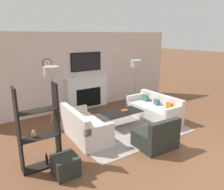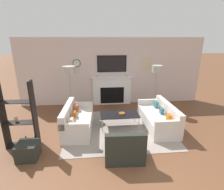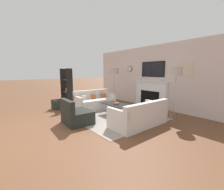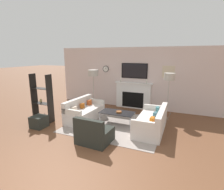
{
  "view_description": "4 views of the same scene",
  "coord_description": "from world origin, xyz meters",
  "px_view_note": "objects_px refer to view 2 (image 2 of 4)",
  "views": [
    {
      "loc": [
        -3.58,
        -2.04,
        2.6
      ],
      "look_at": [
        -0.31,
        2.8,
        0.99
      ],
      "focal_mm": 35.0,
      "sensor_mm": 36.0,
      "label": 1
    },
    {
      "loc": [
        -0.67,
        -2.1,
        2.64
      ],
      "look_at": [
        -0.19,
        2.85,
        1.03
      ],
      "focal_mm": 28.0,
      "sensor_mm": 36.0,
      "label": 2
    },
    {
      "loc": [
        4.08,
        -0.6,
        1.58
      ],
      "look_at": [
        -0.24,
        2.82,
        0.72
      ],
      "focal_mm": 24.0,
      "sensor_mm": 36.0,
      "label": 3
    },
    {
      "loc": [
        2.12,
        -2.59,
        2.36
      ],
      "look_at": [
        -0.34,
        3.18,
        0.92
      ],
      "focal_mm": 28.0,
      "sensor_mm": 36.0,
      "label": 4
    }
  ],
  "objects_px": {
    "floor_lamp_right": "(157,70)",
    "armchair": "(124,148)",
    "shelf_unit": "(20,118)",
    "ottoman": "(28,151)",
    "decorative_bowl": "(122,113)",
    "floor_lamp_left": "(69,71)",
    "couch_right": "(159,118)",
    "couch_left": "(77,121)",
    "coffee_table": "(120,115)"
  },
  "relations": [
    {
      "from": "couch_left",
      "to": "armchair",
      "type": "bearing_deg",
      "value": -49.65
    },
    {
      "from": "decorative_bowl",
      "to": "floor_lamp_left",
      "type": "distance_m",
      "value": 2.38
    },
    {
      "from": "couch_left",
      "to": "decorative_bowl",
      "type": "distance_m",
      "value": 1.37
    },
    {
      "from": "armchair",
      "to": "couch_right",
      "type": "bearing_deg",
      "value": 46.7
    },
    {
      "from": "couch_right",
      "to": "floor_lamp_right",
      "type": "height_order",
      "value": "floor_lamp_right"
    },
    {
      "from": "shelf_unit",
      "to": "couch_left",
      "type": "bearing_deg",
      "value": 27.43
    },
    {
      "from": "coffee_table",
      "to": "decorative_bowl",
      "type": "xyz_separation_m",
      "value": [
        0.07,
        -0.02,
        0.06
      ]
    },
    {
      "from": "armchair",
      "to": "shelf_unit",
      "type": "distance_m",
      "value": 2.65
    },
    {
      "from": "floor_lamp_left",
      "to": "shelf_unit",
      "type": "height_order",
      "value": "floor_lamp_left"
    },
    {
      "from": "couch_right",
      "to": "ottoman",
      "type": "xyz_separation_m",
      "value": [
        -3.52,
        -1.2,
        -0.08
      ]
    },
    {
      "from": "armchair",
      "to": "shelf_unit",
      "type": "relative_size",
      "value": 0.53
    },
    {
      "from": "coffee_table",
      "to": "armchair",
      "type": "bearing_deg",
      "value": -93.88
    },
    {
      "from": "couch_left",
      "to": "coffee_table",
      "type": "bearing_deg",
      "value": 3.96
    },
    {
      "from": "decorative_bowl",
      "to": "floor_lamp_right",
      "type": "distance_m",
      "value": 2.23
    },
    {
      "from": "decorative_bowl",
      "to": "floor_lamp_left",
      "type": "xyz_separation_m",
      "value": [
        -1.67,
        1.26,
        1.13
      ]
    },
    {
      "from": "couch_left",
      "to": "couch_right",
      "type": "relative_size",
      "value": 0.94
    },
    {
      "from": "floor_lamp_left",
      "to": "decorative_bowl",
      "type": "bearing_deg",
      "value": -36.93
    },
    {
      "from": "ottoman",
      "to": "shelf_unit",
      "type": "bearing_deg",
      "value": 119.53
    },
    {
      "from": "floor_lamp_right",
      "to": "shelf_unit",
      "type": "distance_m",
      "value": 4.66
    },
    {
      "from": "armchair",
      "to": "ottoman",
      "type": "bearing_deg",
      "value": 174.75
    },
    {
      "from": "decorative_bowl",
      "to": "floor_lamp_left",
      "type": "bearing_deg",
      "value": 143.07
    },
    {
      "from": "armchair",
      "to": "shelf_unit",
      "type": "xyz_separation_m",
      "value": [
        -2.49,
        0.72,
        0.53
      ]
    },
    {
      "from": "couch_right",
      "to": "floor_lamp_left",
      "type": "relative_size",
      "value": 1.02
    },
    {
      "from": "couch_right",
      "to": "floor_lamp_right",
      "type": "relative_size",
      "value": 1.03
    },
    {
      "from": "armchair",
      "to": "coffee_table",
      "type": "height_order",
      "value": "armchair"
    },
    {
      "from": "decorative_bowl",
      "to": "ottoman",
      "type": "xyz_separation_m",
      "value": [
        -2.37,
        -1.26,
        -0.27
      ]
    },
    {
      "from": "floor_lamp_left",
      "to": "floor_lamp_right",
      "type": "relative_size",
      "value": 1.01
    },
    {
      "from": "couch_left",
      "to": "ottoman",
      "type": "bearing_deg",
      "value": -130.13
    },
    {
      "from": "decorative_bowl",
      "to": "floor_lamp_right",
      "type": "bearing_deg",
      "value": 40.58
    },
    {
      "from": "coffee_table",
      "to": "shelf_unit",
      "type": "height_order",
      "value": "shelf_unit"
    },
    {
      "from": "shelf_unit",
      "to": "coffee_table",
      "type": "bearing_deg",
      "value": 16.46
    },
    {
      "from": "couch_right",
      "to": "ottoman",
      "type": "relative_size",
      "value": 3.94
    },
    {
      "from": "couch_right",
      "to": "armchair",
      "type": "height_order",
      "value": "armchair"
    },
    {
      "from": "floor_lamp_right",
      "to": "armchair",
      "type": "bearing_deg",
      "value": -121.0
    },
    {
      "from": "armchair",
      "to": "coffee_table",
      "type": "bearing_deg",
      "value": 86.12
    },
    {
      "from": "decorative_bowl",
      "to": "coffee_table",
      "type": "bearing_deg",
      "value": 160.33
    },
    {
      "from": "coffee_table",
      "to": "floor_lamp_right",
      "type": "xyz_separation_m",
      "value": [
        1.53,
        1.23,
        1.17
      ]
    },
    {
      "from": "floor_lamp_left",
      "to": "floor_lamp_right",
      "type": "height_order",
      "value": "floor_lamp_left"
    },
    {
      "from": "couch_right",
      "to": "shelf_unit",
      "type": "distance_m",
      "value": 3.9
    },
    {
      "from": "couch_right",
      "to": "couch_left",
      "type": "bearing_deg",
      "value": 179.96
    },
    {
      "from": "armchair",
      "to": "floor_lamp_right",
      "type": "bearing_deg",
      "value": 59.0
    },
    {
      "from": "shelf_unit",
      "to": "ottoman",
      "type": "bearing_deg",
      "value": -60.47
    },
    {
      "from": "floor_lamp_right",
      "to": "shelf_unit",
      "type": "relative_size",
      "value": 1.01
    },
    {
      "from": "armchair",
      "to": "floor_lamp_right",
      "type": "xyz_separation_m",
      "value": [
        1.64,
        2.72,
        1.32
      ]
    },
    {
      "from": "couch_left",
      "to": "floor_lamp_left",
      "type": "height_order",
      "value": "floor_lamp_left"
    },
    {
      "from": "shelf_unit",
      "to": "ottoman",
      "type": "height_order",
      "value": "shelf_unit"
    },
    {
      "from": "couch_left",
      "to": "ottoman",
      "type": "xyz_separation_m",
      "value": [
        -1.01,
        -1.2,
        -0.1
      ]
    },
    {
      "from": "shelf_unit",
      "to": "armchair",
      "type": "bearing_deg",
      "value": -16.16
    },
    {
      "from": "couch_left",
      "to": "coffee_table",
      "type": "xyz_separation_m",
      "value": [
        1.29,
        0.09,
        0.12
      ]
    },
    {
      "from": "couch_left",
      "to": "floor_lamp_left",
      "type": "xyz_separation_m",
      "value": [
        -0.32,
        1.32,
        1.3
      ]
    }
  ]
}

